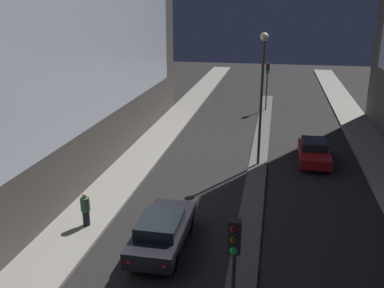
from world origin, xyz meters
TOP-DOWN VIEW (x-y plane):
  - building_left at (-11.67, 16.70)m, footprint 6.01×33.39m
  - median_strip at (0.00, 20.41)m, footprint 1.10×38.82m
  - traffic_light_near at (0.00, 3.78)m, footprint 0.32×0.42m
  - traffic_light_mid at (0.00, 33.43)m, footprint 0.32×0.42m
  - street_lamp at (0.00, 19.23)m, footprint 0.47×0.47m
  - car_left_lane at (-3.36, 9.14)m, footprint 1.88×4.71m
  - car_right_lane at (3.36, 20.37)m, footprint 1.77×4.37m
  - pedestrian_on_left_sidewalk at (-7.04, 10.00)m, footprint 0.41×0.41m

SIDE VIEW (x-z plane):
  - median_strip at x=0.00m, z-range 0.00..0.10m
  - car_right_lane at x=3.36m, z-range 0.02..1.42m
  - car_left_lane at x=-3.36m, z-range 0.02..1.48m
  - pedestrian_on_left_sidewalk at x=-7.04m, z-range 0.18..1.70m
  - traffic_light_near at x=0.00m, z-range 1.12..5.43m
  - traffic_light_mid at x=0.00m, z-range 1.12..5.43m
  - street_lamp at x=0.00m, z-range 1.30..9.13m
  - building_left at x=-11.67m, z-range 0.01..19.06m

